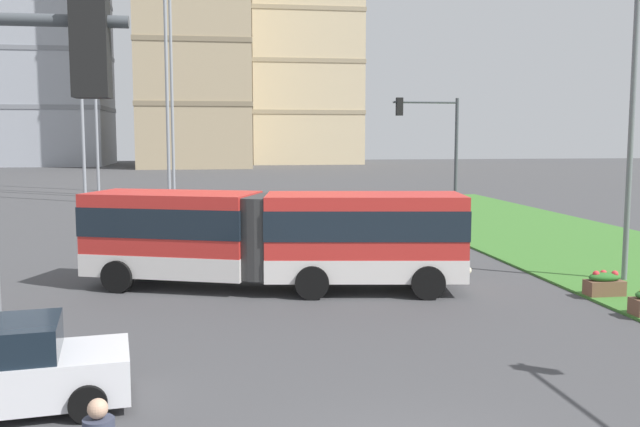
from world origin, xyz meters
The scene contains 6 objects.
articulated_bus centered at (-0.95, 12.71, 1.65)m, with size 12.01×5.33×3.00m.
flower_planter_3 centered at (8.64, 9.99, 0.43)m, with size 1.10×0.56×0.74m.
traffic_light_far_right centered at (7.32, 22.00, 4.37)m, with size 3.09×0.28×6.48m.
streetlight_median centered at (10.54, 12.01, 5.24)m, with size 0.70×0.28×9.59m.
apartment_tower_west centered at (-30.00, 111.89, 22.06)m, with size 20.09×17.49×44.08m.
apartment_tower_centre centered at (12.81, 113.10, 25.04)m, with size 18.75×15.15×50.03m.
Camera 1 is at (-2.72, -8.85, 4.77)m, focal length 39.25 mm.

